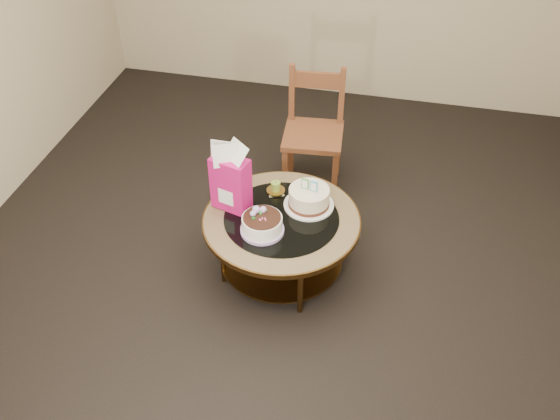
% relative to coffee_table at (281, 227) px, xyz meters
% --- Properties ---
extents(ground, '(5.00, 5.00, 0.00)m').
position_rel_coffee_table_xyz_m(ground, '(-0.00, 0.00, -0.38)').
color(ground, black).
rests_on(ground, ground).
extents(room_walls, '(4.52, 5.02, 2.61)m').
position_rel_coffee_table_xyz_m(room_walls, '(-0.00, 0.00, 1.16)').
color(room_walls, '#B9AA8C').
rests_on(room_walls, ground).
extents(coffee_table, '(1.02, 1.02, 0.46)m').
position_rel_coffee_table_xyz_m(coffee_table, '(0.00, 0.00, 0.00)').
color(coffee_table, brown).
rests_on(coffee_table, ground).
extents(decorated_cake, '(0.27, 0.27, 0.16)m').
position_rel_coffee_table_xyz_m(decorated_cake, '(-0.09, -0.15, 0.13)').
color(decorated_cake, '#BA97D5').
rests_on(decorated_cake, coffee_table).
extents(cream_cake, '(0.33, 0.33, 0.21)m').
position_rel_coffee_table_xyz_m(cream_cake, '(0.15, 0.16, 0.14)').
color(cream_cake, white).
rests_on(cream_cake, coffee_table).
extents(gift_bag, '(0.27, 0.22, 0.48)m').
position_rel_coffee_table_xyz_m(gift_bag, '(-0.34, 0.04, 0.32)').
color(gift_bag, '#C9126A').
rests_on(gift_bag, coffee_table).
extents(pillar_candle, '(0.13, 0.13, 0.09)m').
position_rel_coffee_table_xyz_m(pillar_candle, '(-0.10, 0.25, 0.11)').
color(pillar_candle, '#C0B74F').
rests_on(pillar_candle, coffee_table).
extents(dining_chair, '(0.48, 0.48, 0.95)m').
position_rel_coffee_table_xyz_m(dining_chair, '(0.02, 1.00, 0.10)').
color(dining_chair, brown).
rests_on(dining_chair, ground).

